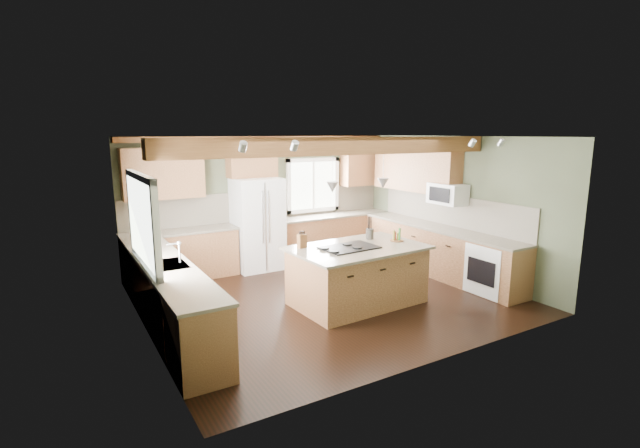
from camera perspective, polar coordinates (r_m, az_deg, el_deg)
floor at (r=7.70m, az=0.84°, el=-9.03°), size 5.60×5.60×0.00m
ceiling at (r=7.23m, az=0.90°, el=10.70°), size 5.60×5.60×0.00m
wall_back at (r=9.55m, az=-6.99°, el=2.90°), size 5.60×0.00×5.60m
wall_left at (r=6.39m, az=-21.10°, el=-1.88°), size 0.00×5.00×5.00m
wall_right at (r=9.11m, az=16.08°, el=2.15°), size 0.00×5.00×5.00m
ceiling_beam at (r=6.85m, az=2.87°, el=9.57°), size 5.55×0.26×0.26m
soffit_trim at (r=9.36m, az=-6.92°, el=10.36°), size 5.55×0.20×0.10m
backsplash_back at (r=9.55m, az=-6.94°, el=2.36°), size 5.58×0.03×0.58m
backsplash_right at (r=9.15m, az=15.76°, el=1.64°), size 0.03×3.70×0.58m
base_cab_back_left at (r=8.88m, az=-16.72°, el=-3.79°), size 2.02×0.60×0.88m
counter_back_left at (r=8.78m, az=-16.88°, el=-0.88°), size 2.06×0.64×0.04m
base_cab_back_right at (r=10.13m, az=1.56°, el=-1.49°), size 2.62×0.60×0.88m
counter_back_right at (r=10.04m, az=1.57°, el=1.08°), size 2.66×0.64×0.04m
base_cab_left at (r=6.72m, az=-18.11°, el=-8.69°), size 0.60×3.70×0.88m
counter_left at (r=6.58m, az=-18.35°, el=-4.92°), size 0.64×3.74×0.04m
base_cab_right at (r=9.11m, az=14.26°, el=-3.29°), size 0.60×3.70×0.88m
counter_right at (r=9.00m, az=14.40°, el=-0.45°), size 0.64×3.74×0.04m
upper_cab_back_left at (r=8.70m, az=-18.76°, el=5.91°), size 1.40×0.35×0.90m
upper_cab_over_fridge at (r=9.19m, az=-8.40°, el=7.88°), size 0.96×0.35×0.70m
upper_cab_right at (r=9.56m, az=11.63°, el=6.69°), size 0.35×2.20×0.90m
upper_cab_back_corner at (r=10.46m, az=5.03°, el=7.24°), size 0.90×0.35×0.90m
window_left at (r=6.39m, az=-21.16°, el=0.41°), size 0.04×1.60×1.05m
window_back at (r=10.01m, az=-0.92°, el=4.81°), size 1.10×0.04×1.00m
sink at (r=6.58m, az=-18.36°, el=-4.88°), size 0.50×0.65×0.03m
faucet at (r=6.58m, az=-16.90°, el=-3.48°), size 0.02×0.02×0.28m
dishwasher at (r=5.55m, az=-14.95°, el=-12.93°), size 0.60×0.60×0.84m
oven at (r=8.27m, az=20.56°, el=-5.21°), size 0.60×0.72×0.84m
microwave at (r=8.89m, az=15.42°, el=3.60°), size 0.40×0.70×0.38m
pendant_left at (r=6.77m, az=1.54°, el=4.55°), size 0.18×0.18×0.16m
pendant_right at (r=7.37m, az=7.76°, el=4.99°), size 0.18×0.18×0.16m
refrigerator at (r=9.15m, az=-7.69°, el=-0.01°), size 0.90×0.74×1.80m
island at (r=7.36m, az=4.60°, el=-6.43°), size 2.01×1.29×0.88m
island_top at (r=7.23m, az=4.65°, el=-2.95°), size 2.14×1.43×0.04m
cooktop at (r=7.13m, az=3.63°, el=-2.90°), size 0.87×0.61×0.02m
knife_block at (r=7.12m, az=-2.23°, el=-2.10°), size 0.13×0.10×0.21m
utensil_crock at (r=7.75m, az=6.14°, el=-1.21°), size 0.17×0.17×0.17m
bottle_tray at (r=7.67m, az=9.46°, el=-1.33°), size 0.23×0.23×0.20m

